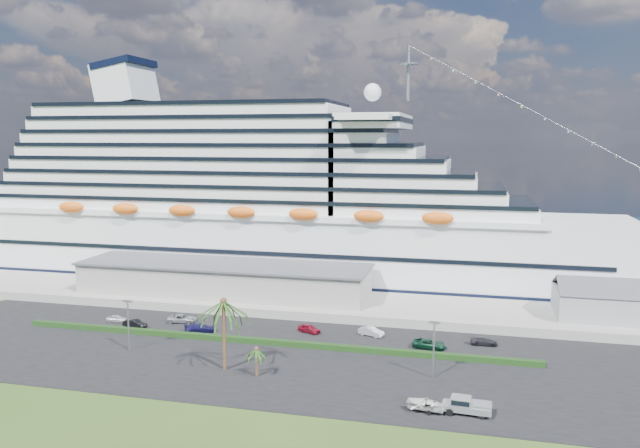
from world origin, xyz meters
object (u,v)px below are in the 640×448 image
(pickup_truck, at_px, (466,405))
(cruise_ship, at_px, (274,209))
(parked_car_3, at_px, (200,328))
(boat_trailer, at_px, (426,404))

(pickup_truck, bearing_deg, cruise_ship, 124.63)
(cruise_ship, relative_size, pickup_truck, 31.27)
(parked_car_3, height_order, pickup_truck, pickup_truck)
(cruise_ship, height_order, parked_car_3, cruise_ship)
(cruise_ship, bearing_deg, parked_car_3, -89.21)
(parked_car_3, bearing_deg, cruise_ship, -20.29)
(parked_car_3, relative_size, pickup_truck, 0.89)
(cruise_ship, distance_m, pickup_truck, 82.78)
(pickup_truck, relative_size, boat_trailer, 1.07)
(parked_car_3, distance_m, pickup_truck, 50.74)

